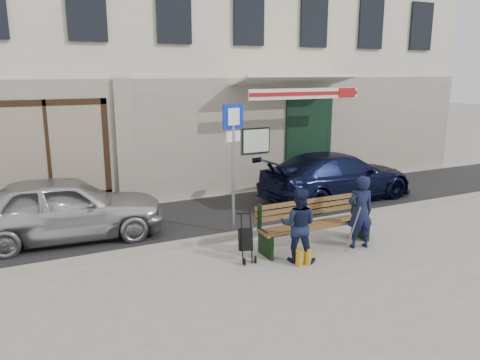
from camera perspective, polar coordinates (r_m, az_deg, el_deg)
ground at (r=8.53m, az=3.50°, el=-10.23°), size 80.00×80.00×0.00m
asphalt_lane at (r=11.16m, az=-4.34°, el=-4.51°), size 60.00×3.20×0.01m
curb at (r=9.75m, az=-0.85°, el=-6.78°), size 60.00×0.18×0.12m
building at (r=15.83m, az=-12.23°, el=18.62°), size 20.00×8.27×10.00m
car_silver at (r=10.15m, az=-20.60°, el=-3.22°), size 4.07×1.94×1.34m
car_navy at (r=12.74m, az=11.74°, el=0.44°), size 4.55×2.12×1.29m
parking_sign at (r=9.66m, az=-0.83°, el=3.95°), size 0.50×0.14×2.74m
bench at (r=9.28m, az=8.95°, el=-5.39°), size 2.40×1.17×0.98m
man at (r=9.36m, az=14.46°, el=-3.80°), size 0.59×0.45×1.44m
woman at (r=8.50m, az=7.13°, el=-5.47°), size 0.84×0.82×1.37m
stroller at (r=8.53m, az=0.71°, el=-7.39°), size 0.31×0.40×0.88m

